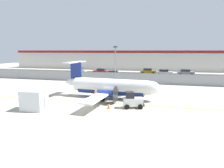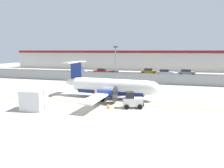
{
  "view_description": "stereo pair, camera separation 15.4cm",
  "coord_description": "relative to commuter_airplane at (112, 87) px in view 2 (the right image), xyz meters",
  "views": [
    {
      "loc": [
        7.76,
        -21.32,
        6.49
      ],
      "look_at": [
        0.93,
        5.72,
        1.8
      ],
      "focal_mm": 32.0,
      "sensor_mm": 36.0,
      "label": 1
    },
    {
      "loc": [
        7.91,
        -21.28,
        6.49
      ],
      "look_at": [
        0.93,
        5.72,
        1.8
      ],
      "focal_mm": 32.0,
      "sensor_mm": 36.0,
      "label": 2
    }
  ],
  "objects": [
    {
      "name": "parked_car_5",
      "position": [
        12.49,
        28.63,
        -0.71
      ],
      "size": [
        4.26,
        2.13,
        1.58
      ],
      "rotation": [
        0.0,
        0.0,
        0.04
      ],
      "color": "gray",
      "rests_on": "parking_lot_strip"
    },
    {
      "name": "traffic_cone_near_right",
      "position": [
        -2.65,
        -0.06,
        -1.29
      ],
      "size": [
        0.36,
        0.36,
        0.64
      ],
      "color": "orange",
      "rests_on": "ground"
    },
    {
      "name": "baggage_tug",
      "position": [
        3.46,
        -4.04,
        -0.75
      ],
      "size": [
        2.54,
        1.87,
        1.88
      ],
      "rotation": [
        0.0,
        0.0,
        0.27
      ],
      "color": "silver",
      "rests_on": "ground"
    },
    {
      "name": "perimeter_fence",
      "position": [
        -1.16,
        13.3,
        -0.49
      ],
      "size": [
        98.0,
        0.1,
        2.1
      ],
      "color": "gray",
      "rests_on": "ground"
    },
    {
      "name": "parked_car_1",
      "position": [
        -9.53,
        25.63,
        -0.71
      ],
      "size": [
        4.29,
        2.19,
        1.58
      ],
      "rotation": [
        0.0,
        0.0,
        3.09
      ],
      "color": "red",
      "rests_on": "parking_lot_strip"
    },
    {
      "name": "parked_car_4",
      "position": [
        7.17,
        27.1,
        -0.71
      ],
      "size": [
        4.35,
        2.33,
        1.58
      ],
      "rotation": [
        0.0,
        0.0,
        -0.1
      ],
      "color": "silver",
      "rests_on": "parking_lot_strip"
    },
    {
      "name": "cargo_container",
      "position": [
        -6.95,
        -7.43,
        -0.5
      ],
      "size": [
        2.56,
        2.2,
        2.2
      ],
      "rotation": [
        0.0,
        0.0,
        0.09
      ],
      "color": "silver",
      "rests_on": "ground"
    },
    {
      "name": "parking_lot_strip",
      "position": [
        -1.16,
        24.8,
        -1.54
      ],
      "size": [
        98.0,
        17.0,
        0.12
      ],
      "color": "#38383A",
      "rests_on": "ground"
    },
    {
      "name": "parked_car_3",
      "position": [
        2.8,
        29.29,
        -0.71
      ],
      "size": [
        4.3,
        2.22,
        1.58
      ],
      "rotation": [
        0.0,
        0.0,
        0.06
      ],
      "color": "#B28C19",
      "rests_on": "parking_lot_strip"
    },
    {
      "name": "ground_plane",
      "position": [
        -1.16,
        -2.7,
        -1.6
      ],
      "size": [
        140.0,
        140.0,
        0.01
      ],
      "color": "#B2AD99"
    },
    {
      "name": "traffic_cone_near_left",
      "position": [
        0.88,
        -4.97,
        -1.29
      ],
      "size": [
        0.36,
        0.36,
        0.64
      ],
      "color": "orange",
      "rests_on": "ground"
    },
    {
      "name": "apron_light_pole",
      "position": [
        -1.83,
        9.82,
        2.7
      ],
      "size": [
        0.7,
        0.3,
        7.27
      ],
      "color": "slate",
      "rests_on": "ground"
    },
    {
      "name": "background_building",
      "position": [
        -1.16,
        43.29,
        1.66
      ],
      "size": [
        91.0,
        8.1,
        6.5
      ],
      "color": "beige",
      "rests_on": "ground"
    },
    {
      "name": "commuter_airplane",
      "position": [
        0.0,
        0.0,
        0.0
      ],
      "size": [
        13.73,
        16.08,
        4.92
      ],
      "rotation": [
        0.0,
        0.0,
        -0.08
      ],
      "color": "white",
      "rests_on": "ground"
    },
    {
      "name": "parked_car_2",
      "position": [
        -5.0,
        20.65,
        -0.71
      ],
      "size": [
        4.25,
        2.11,
        1.58
      ],
      "rotation": [
        0.0,
        0.0,
        3.18
      ],
      "color": "#B28C19",
      "rests_on": "parking_lot_strip"
    },
    {
      "name": "ground_crew_worker",
      "position": [
        -1.32,
        -2.92,
        -0.65
      ],
      "size": [
        0.39,
        0.55,
        1.7
      ],
      "rotation": [
        0.0,
        0.0,
        2.99
      ],
      "color": "#191E4C",
      "rests_on": "ground"
    },
    {
      "name": "parked_car_0",
      "position": [
        -16.33,
        26.16,
        -0.71
      ],
      "size": [
        4.28,
        2.17,
        1.58
      ],
      "rotation": [
        0.0,
        0.0,
        -0.05
      ],
      "color": "silver",
      "rests_on": "parking_lot_strip"
    }
  ]
}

